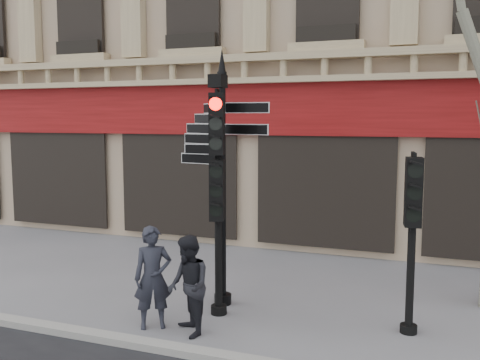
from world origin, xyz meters
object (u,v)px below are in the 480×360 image
(traffic_signal_secondary, at_px, (413,212))
(pedestrian_b, at_px, (188,286))
(pedestrian_a, at_px, (153,277))
(traffic_signal_main, at_px, (218,166))
(fingerpost, at_px, (222,135))

(traffic_signal_secondary, bearing_deg, pedestrian_b, -166.43)
(pedestrian_a, bearing_deg, traffic_signal_main, 17.12)
(pedestrian_a, distance_m, pedestrian_b, 0.67)
(fingerpost, bearing_deg, pedestrian_b, -68.47)
(fingerpost, relative_size, traffic_signal_secondary, 1.64)
(traffic_signal_secondary, height_order, pedestrian_a, traffic_signal_secondary)
(fingerpost, relative_size, traffic_signal_main, 1.12)
(pedestrian_a, relative_size, pedestrian_b, 1.06)
(traffic_signal_secondary, relative_size, pedestrian_b, 1.77)
(fingerpost, distance_m, pedestrian_b, 2.73)
(traffic_signal_main, distance_m, pedestrian_b, 2.05)
(traffic_signal_main, bearing_deg, traffic_signal_secondary, -11.52)
(pedestrian_a, xyz_separation_m, pedestrian_b, (0.66, -0.06, -0.04))
(traffic_signal_secondary, distance_m, pedestrian_a, 4.22)
(pedestrian_b, bearing_deg, pedestrian_a, -137.18)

